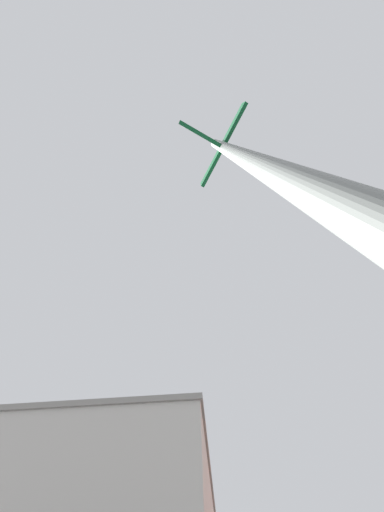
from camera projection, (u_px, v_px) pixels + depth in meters
name	position (u px, v px, depth m)	size (l,w,h in m)	color
traffic_signal_near	(320.00, 203.00, 2.60)	(2.75, 1.92, 5.76)	slate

